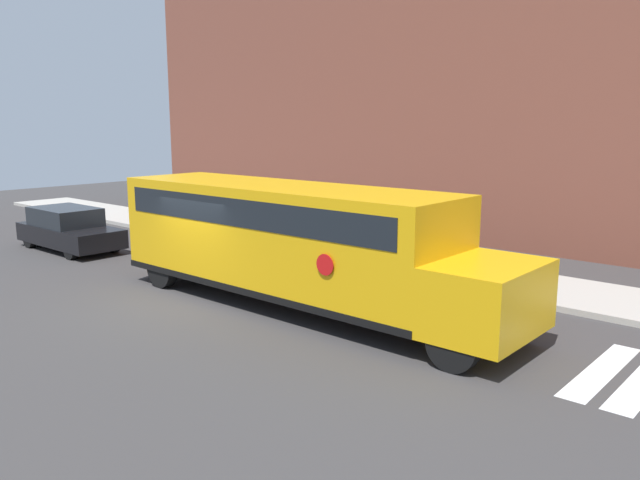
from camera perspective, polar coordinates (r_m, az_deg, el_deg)
The scene contains 5 objects.
ground_plane at distance 15.98m, azimuth -11.60°, elevation -5.39°, with size 60.00×60.00×0.00m, color #3A3838.
sidewalk_strip at distance 20.41m, azimuth 3.02°, elevation -1.46°, with size 44.00×3.00×0.15m.
building_backdrop at distance 25.49m, azimuth 12.58°, elevation 15.35°, with size 32.00×4.00×13.09m.
school_bus at distance 14.85m, azimuth -2.56°, elevation 0.26°, with size 10.90×2.57×2.90m.
parked_car at distance 23.33m, azimuth -21.99°, elevation 0.93°, with size 4.46×1.77×1.47m.
Camera 1 is at (12.30, -9.22, 4.36)m, focal length 35.00 mm.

